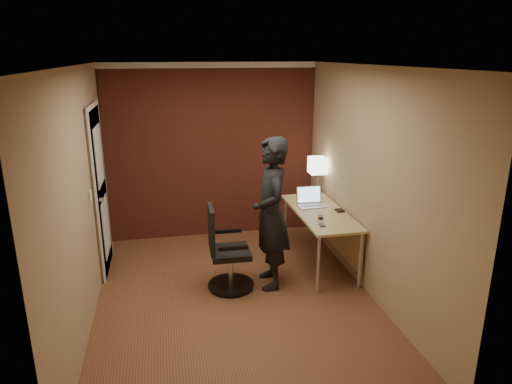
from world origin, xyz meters
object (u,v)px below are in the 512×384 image
wallet (340,211)px  person (271,214)px  desk (325,220)px  laptop (310,200)px  desk_lamp (318,166)px  office_chair (225,254)px  mouse (321,217)px  phone (322,225)px

wallet → person: person is taller
desk → person: size_ratio=0.85×
laptop → person: 0.92m
desk_lamp → office_chair: bearing=-144.6°
desk → mouse: bearing=-122.1°
wallet → office_chair: 1.55m
laptop → desk: bearing=-65.0°
desk_lamp → person: 1.38m
phone → person: 0.60m
laptop → person: size_ratio=0.19×
office_chair → person: bearing=-0.2°
desk_lamp → laptop: bearing=-119.6°
phone → wallet: size_ratio=1.05×
desk_lamp → mouse: 1.01m
desk_lamp → person: bearing=-131.3°
person → mouse: bearing=102.4°
desk → laptop: laptop is taller
desk_lamp → person: (-0.89, -1.01, -0.27)m
person → office_chair: bearing=-88.8°
desk → phone: 0.54m
desk → desk_lamp: bearing=81.3°
phone → desk_lamp: bearing=80.3°
desk_lamp → phone: (-0.32, -1.12, -0.41)m
mouse → office_chair: 1.22m
desk → laptop: 0.34m
wallet → desk_lamp: bearing=95.1°
wallet → person: (-0.95, -0.31, 0.14)m
desk_lamp → laptop: (-0.22, -0.39, -0.35)m
desk → laptop: bearing=115.0°
office_chair → person: 0.69m
laptop → person: person is taller
desk_lamp → wallet: 0.81m
mouse → wallet: bearing=50.7°
phone → office_chair: 1.15m
desk_lamp → office_chair: size_ratio=0.55×
mouse → person: (-0.64, -0.12, 0.13)m
desk → person: bearing=-155.0°
wallet → person: bearing=-161.9°
phone → wallet: 0.56m
person → phone: bearing=81.4°
wallet → person: size_ratio=0.06×
desk → wallet: size_ratio=13.64×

